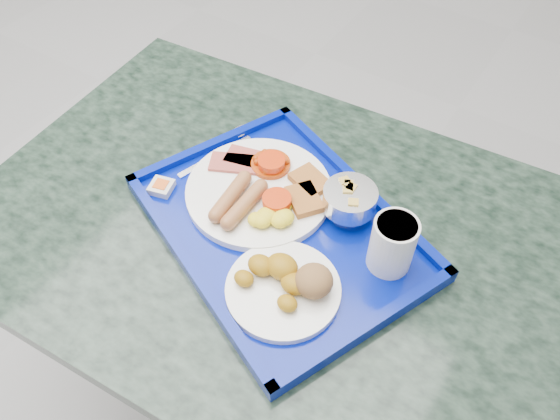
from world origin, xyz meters
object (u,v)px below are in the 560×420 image
object	(u,v)px
tray	(280,227)
main_plate	(262,191)
table	(283,283)
juice_cup	(393,243)
fruit_bowl	(350,199)
bread_plate	(288,284)

from	to	relation	value
tray	main_plate	size ratio (longest dim) A/B	2.24
table	juice_cup	size ratio (longest dim) A/B	11.74
tray	juice_cup	world-z (taller)	juice_cup
main_plate	fruit_bowl	world-z (taller)	fruit_bowl
table	main_plate	xyz separation A→B (m)	(-0.06, 0.03, 0.20)
table	tray	xyz separation A→B (m)	(-0.00, -0.01, 0.18)
main_plate	fruit_bowl	xyz separation A→B (m)	(0.15, 0.05, 0.03)
juice_cup	bread_plate	bearing A→B (deg)	-128.85
table	tray	world-z (taller)	tray
fruit_bowl	juice_cup	distance (m)	0.11
main_plate	fruit_bowl	size ratio (longest dim) A/B	2.85
bread_plate	juice_cup	bearing A→B (deg)	51.15
fruit_bowl	juice_cup	bearing A→B (deg)	-26.64
bread_plate	fruit_bowl	world-z (taller)	fruit_bowl
fruit_bowl	juice_cup	size ratio (longest dim) A/B	0.93
bread_plate	table	bearing A→B (deg)	126.14
main_plate	bread_plate	world-z (taller)	bread_plate
table	fruit_bowl	xyz separation A→B (m)	(0.08, 0.08, 0.23)
main_plate	bread_plate	bearing A→B (deg)	-43.89
table	tray	distance (m)	0.18
bread_plate	fruit_bowl	size ratio (longest dim) A/B	1.96
tray	main_plate	world-z (taller)	main_plate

